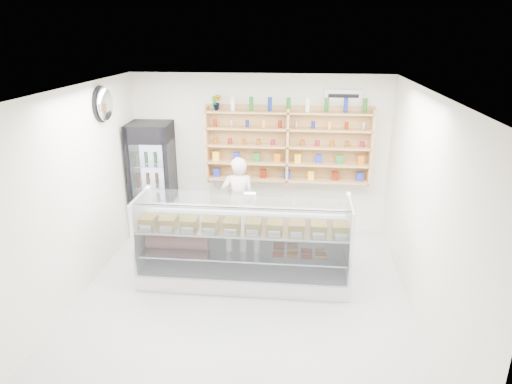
# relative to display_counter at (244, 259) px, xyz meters

# --- Properties ---
(room) EXTENTS (5.00, 5.00, 5.00)m
(room) POSITION_rel_display_counter_xyz_m (0.04, -0.54, 1.04)
(room) COLOR #ACACB1
(room) RESTS_ON ground
(display_counter) EXTENTS (2.98, 0.89, 1.30)m
(display_counter) POSITION_rel_display_counter_xyz_m (0.00, 0.00, 0.00)
(display_counter) COLOR white
(display_counter) RESTS_ON floor
(shop_worker) EXTENTS (0.63, 0.48, 1.54)m
(shop_worker) POSITION_rel_display_counter_xyz_m (-0.25, 1.24, 0.41)
(shop_worker) COLOR silver
(shop_worker) RESTS_ON floor
(drinks_cooler) EXTENTS (0.76, 0.74, 1.99)m
(drinks_cooler) POSITION_rel_display_counter_xyz_m (-1.81, 1.60, 0.64)
(drinks_cooler) COLOR black
(drinks_cooler) RESTS_ON floor
(wall_shelving) EXTENTS (2.84, 0.28, 1.33)m
(wall_shelving) POSITION_rel_display_counter_xyz_m (0.54, 1.80, 1.24)
(wall_shelving) COLOR tan
(wall_shelving) RESTS_ON back_wall
(potted_plant) EXTENTS (0.16, 0.14, 0.27)m
(potted_plant) POSITION_rel_display_counter_xyz_m (-0.67, 1.80, 1.97)
(potted_plant) COLOR #1E6626
(potted_plant) RESTS_ON wall_shelving
(security_mirror) EXTENTS (0.15, 0.50, 0.50)m
(security_mirror) POSITION_rel_display_counter_xyz_m (-2.13, 0.66, 2.09)
(security_mirror) COLOR silver
(security_mirror) RESTS_ON left_wall
(wall_sign) EXTENTS (0.62, 0.03, 0.20)m
(wall_sign) POSITION_rel_display_counter_xyz_m (1.44, 1.93, 2.09)
(wall_sign) COLOR white
(wall_sign) RESTS_ON back_wall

